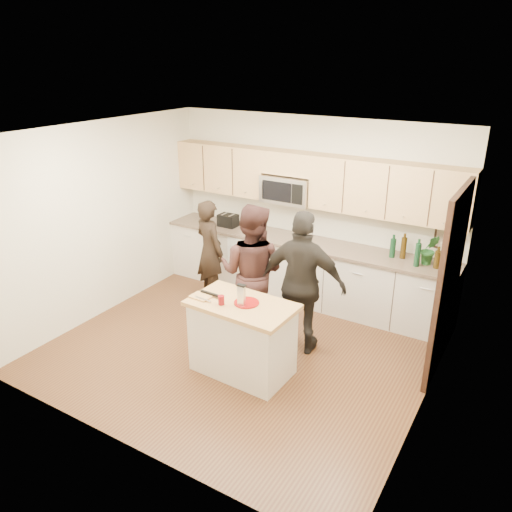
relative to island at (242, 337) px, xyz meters
The scene contains 21 objects.
floor 0.67m from the island, 124.59° to the left, with size 4.50×4.50×0.00m, color brown.
room_shell 1.37m from the island, 124.59° to the left, with size 4.52×4.02×2.71m.
back_cabinetry 2.11m from the island, 97.53° to the left, with size 4.50×0.66×0.94m.
upper_cabinetry 2.64m from the island, 96.20° to the left, with size 4.50×0.33×0.75m.
microwave 2.57m from the island, 104.93° to the left, with size 0.76×0.41×0.40m.
doorway 2.45m from the island, 33.65° to the left, with size 0.06×1.25×2.20m.
framed_picture 3.03m from the island, 54.93° to the left, with size 0.30×0.03×0.38m.
dish_towel 2.29m from the island, 122.81° to the left, with size 0.34×0.60×0.48m.
island is the anchor object (origin of this frame).
red_plate 0.46m from the island, 25.24° to the left, with size 0.28×0.28×0.02m, color maroon.
box_grater 0.59m from the island, 61.17° to the right, with size 0.10×0.06×0.24m.
drink_glass 0.55m from the island, 141.52° to the right, with size 0.07×0.07×0.11m, color maroon.
cutting_board 0.67m from the island, 165.95° to the right, with size 0.23×0.18×0.02m, color #B4874B.
tongs 0.63m from the island, behind, with size 0.27×0.03×0.02m, color black.
knife 0.65m from the island, 157.00° to the right, with size 0.22×0.02×0.01m, color silver.
toaster 2.67m from the island, 127.31° to the left, with size 0.29×0.21×0.20m.
bottle_cluster 2.59m from the island, 56.43° to the left, with size 0.68×0.26×0.37m.
orchid 2.71m from the island, 54.05° to the left, with size 0.23×0.18×0.41m, color #29682E.
woman_left 2.03m from the island, 136.35° to the left, with size 0.57×0.37×1.55m, color black.
woman_center 0.96m from the island, 113.80° to the left, with size 0.88×0.69×1.81m, color black.
woman_right 0.98m from the island, 64.67° to the left, with size 1.07×0.45×1.83m, color black.
Camera 1 is at (2.98, -4.60, 3.49)m, focal length 35.00 mm.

